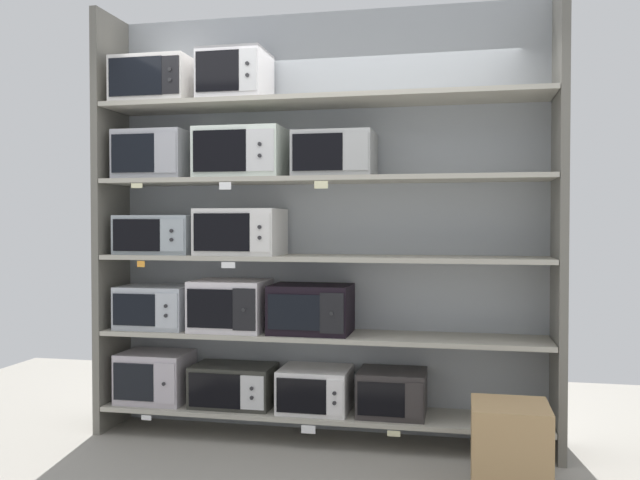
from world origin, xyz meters
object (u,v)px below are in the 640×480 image
microwave_1 (234,385)px  microwave_7 (159,235)px  shipping_carton (510,451)px  microwave_3 (392,393)px  microwave_5 (231,305)px  microwave_2 (315,389)px  microwave_11 (335,155)px  microwave_9 (155,156)px  microwave_10 (242,154)px  microwave_12 (157,83)px  microwave_0 (155,377)px  microwave_13 (235,77)px  microwave_4 (156,307)px  microwave_6 (311,309)px  microwave_8 (241,232)px

microwave_1 → microwave_7: microwave_7 is taller
microwave_7 → shipping_carton: 2.59m
microwave_3 → microwave_5: microwave_5 is taller
microwave_2 → microwave_11: microwave_11 is taller
microwave_9 → microwave_10: size_ratio=0.84×
microwave_1 → microwave_12: size_ratio=1.04×
microwave_0 → microwave_12: microwave_12 is taller
microwave_2 → microwave_5: microwave_5 is taller
microwave_13 → microwave_3: bearing=0.0°
microwave_0 → microwave_4: bearing=-0.2°
microwave_6 → microwave_10: microwave_10 is taller
microwave_0 → microwave_3: size_ratio=1.09×
microwave_4 → shipping_carton: size_ratio=1.00×
microwave_13 → shipping_carton: (1.70, -0.71, -2.11)m
microwave_12 → microwave_2: bearing=0.0°
microwave_9 → microwave_11: size_ratio=0.96×
microwave_7 → shipping_carton: size_ratio=1.10×
microwave_1 → microwave_13: bearing=0.5°
microwave_10 → microwave_11: 0.62m
microwave_7 → microwave_8: size_ratio=0.98×
microwave_7 → microwave_13: (0.54, 0.00, 1.03)m
microwave_7 → microwave_8: microwave_8 is taller
microwave_12 → shipping_carton: size_ratio=1.07×
microwave_5 → microwave_1: bearing=-0.9°
microwave_3 → microwave_1: bearing=-180.0°
microwave_4 → microwave_8: 0.79m
microwave_5 → microwave_12: size_ratio=0.94×
shipping_carton → microwave_9: bearing=162.7°
microwave_5 → microwave_9: 1.13m
microwave_5 → microwave_10: (0.08, -0.00, 1.00)m
microwave_7 → microwave_6: bearing=0.0°
microwave_9 → microwave_10: 0.61m
microwave_6 → microwave_13: (-0.51, -0.00, 1.51)m
microwave_13 → microwave_7: bearing=-180.0°
microwave_0 → shipping_carton: bearing=-17.3°
microwave_5 → shipping_carton: microwave_5 is taller
microwave_5 → microwave_0: bearing=180.0°
microwave_13 → shipping_carton: bearing=-22.6°
microwave_0 → microwave_9: bearing=-0.7°
microwave_4 → microwave_6: size_ratio=0.94×
microwave_4 → microwave_6: (1.07, 0.00, 0.01)m
microwave_5 → microwave_13: bearing=-0.3°
microwave_8 → shipping_carton: size_ratio=1.11×
microwave_1 → microwave_10: (0.06, 0.00, 1.53)m
microwave_8 → microwave_9: microwave_9 is taller
microwave_9 → microwave_12: size_ratio=0.93×
microwave_3 → microwave_12: microwave_12 is taller
microwave_1 → microwave_8: 1.02m
microwave_0 → microwave_7: microwave_7 is taller
microwave_1 → microwave_2: (0.55, 0.00, 0.00)m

